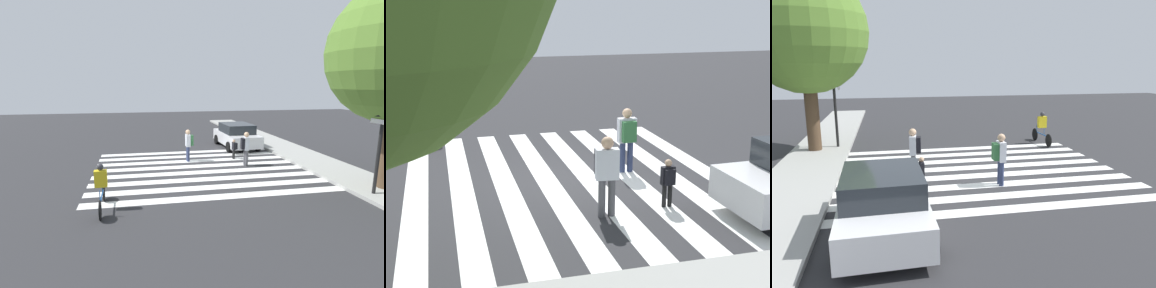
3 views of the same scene
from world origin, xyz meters
The scene contains 6 objects.
ground_plane centered at (0.00, 0.00, 0.00)m, with size 60.00×60.00×0.00m, color #2D2D30.
crosswalk_stripes centered at (0.00, 0.00, 0.00)m, with size 7.95×10.00×0.01m.
pedestrian_adult_blue_shirt centered at (-0.21, 2.42, 1.01)m, with size 0.50×0.44×1.73m.
pedestrian_adult_yellow_jacket centered at (-1.66, 2.33, 0.64)m, with size 0.31×0.26×1.09m.
pedestrian_child_with_backpack centered at (-1.65, -0.23, 1.00)m, with size 0.48×0.40×1.71m.
cyclist_mid_street centered at (4.07, -4.15, 0.86)m, with size 2.20×0.41×1.58m.
Camera 2 is at (3.11, 12.45, 4.42)m, focal length 50.00 mm.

